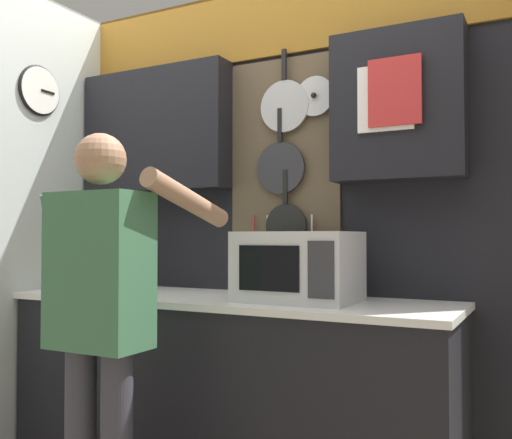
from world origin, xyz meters
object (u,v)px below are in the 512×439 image
microwave (298,266)px  person (101,304)px  utensil_crock (80,272)px  knife_block (106,272)px

microwave → person: person is taller
utensil_crock → person: (0.73, -0.62, -0.07)m
microwave → person: bearing=-131.7°
knife_block → utensil_crock: utensil_crock is taller
microwave → knife_block: microwave is taller
utensil_crock → knife_block: bearing=-0.5°
microwave → person: (-0.55, -0.62, -0.13)m
knife_block → utensil_crock: (-0.19, 0.00, -0.00)m
utensil_crock → person: 0.96m
microwave → utensil_crock: size_ratio=1.42×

